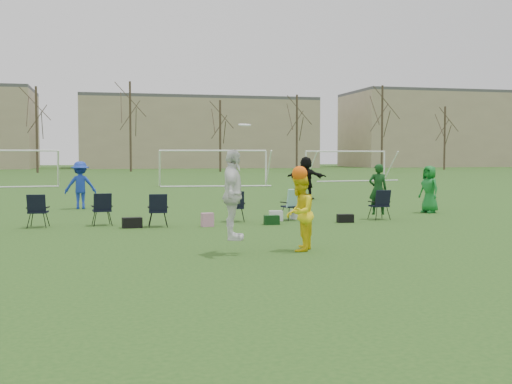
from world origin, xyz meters
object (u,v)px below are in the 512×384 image
object	(u,v)px
fielder_blue	(80,185)
center_contest	(265,203)
goal_left	(0,158)
goal_right	(346,157)
goal_mid	(213,158)
fielder_green_far	(429,189)
fielder_black	(306,178)

from	to	relation	value
fielder_blue	center_contest	size ratio (longest dim) A/B	0.67
center_contest	goal_left	world-z (taller)	center_contest
goal_right	goal_mid	bearing A→B (deg)	-161.43
goal_mid	goal_right	xyz separation A→B (m)	(12.00, 6.00, 0.00)
fielder_green_far	fielder_black	world-z (taller)	fielder_black
goal_left	fielder_green_far	bearing A→B (deg)	-58.09
fielder_blue	center_contest	world-z (taller)	center_contest
fielder_black	fielder_blue	bearing A→B (deg)	45.68
center_contest	goal_right	size ratio (longest dim) A/B	0.38
fielder_green_far	goal_mid	world-z (taller)	goal_mid
fielder_black	goal_mid	distance (m)	14.53
goal_mid	goal_right	world-z (taller)	same
fielder_green_far	fielder_black	xyz separation A→B (m)	(-2.16, 7.88, 0.16)
goal_right	goal_left	bearing A→B (deg)	-179.25
goal_right	fielder_black	bearing A→B (deg)	-124.09
fielder_blue	fielder_green_far	xyz separation A→B (m)	(12.40, -4.66, -0.07)
fielder_black	goal_right	distance (m)	22.68
goal_left	fielder_blue	bearing A→B (deg)	-78.51
fielder_blue	fielder_black	bearing A→B (deg)	-163.94
fielder_green_far	goal_left	xyz separation A→B (m)	(-18.20, 24.23, 1.07)
goal_mid	fielder_blue	bearing A→B (deg)	-111.02
fielder_black	center_contest	world-z (taller)	center_contest
goal_left	center_contest	bearing A→B (deg)	-77.64
fielder_blue	goal_left	bearing A→B (deg)	-74.92
center_contest	fielder_black	bearing A→B (deg)	69.21
goal_mid	goal_right	distance (m)	13.42
center_contest	goal_left	bearing A→B (deg)	107.36
fielder_green_far	goal_mid	distance (m)	22.65
fielder_green_far	goal_right	size ratio (longest dim) A/B	0.23
center_contest	fielder_blue	bearing A→B (deg)	108.71
center_contest	goal_left	xyz separation A→B (m)	(-10.05, 32.13, 0.85)
goal_mid	goal_right	size ratio (longest dim) A/B	1.01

